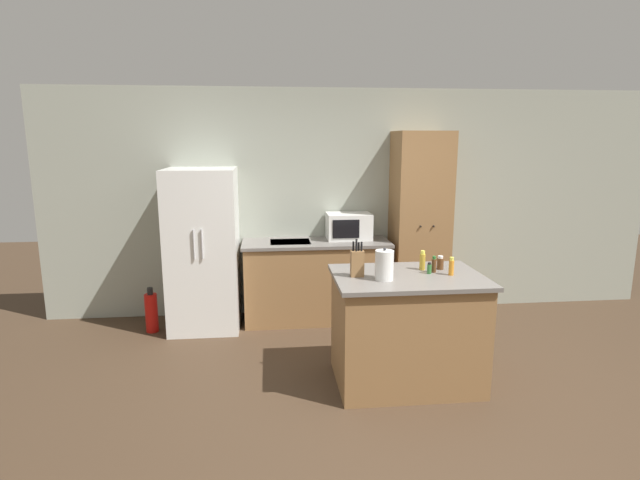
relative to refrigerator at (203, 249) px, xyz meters
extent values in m
plane|color=#423021|center=(1.75, -1.93, -0.87)|extent=(14.00, 14.00, 0.00)
cube|color=#9EA393|center=(1.75, 0.40, 0.43)|extent=(7.20, 0.06, 2.60)
cube|color=white|center=(0.00, 0.00, 0.00)|extent=(0.73, 0.74, 1.73)
cylinder|color=silver|center=(-0.04, -0.39, 0.14)|extent=(0.02, 0.02, 0.30)
cylinder|color=silver|center=(0.04, -0.39, 0.14)|extent=(0.02, 0.02, 0.30)
cube|color=olive|center=(1.23, 0.08, -0.43)|extent=(1.60, 0.58, 0.88)
cube|color=slate|center=(1.23, 0.08, 0.03)|extent=(1.64, 0.62, 0.03)
cube|color=#9EA0A3|center=(0.94, 0.08, 0.04)|extent=(0.44, 0.34, 0.01)
cube|color=olive|center=(2.42, 0.11, 0.19)|extent=(0.61, 0.52, 2.12)
sphere|color=black|center=(2.35, -0.16, 0.24)|extent=(0.02, 0.02, 0.02)
sphere|color=black|center=(2.49, -0.16, 0.24)|extent=(0.02, 0.02, 0.02)
cube|color=olive|center=(1.84, -1.50, -0.41)|extent=(1.16, 0.81, 0.90)
cube|color=slate|center=(1.84, -1.50, 0.06)|extent=(1.22, 0.87, 0.03)
cube|color=white|center=(1.61, 0.17, 0.20)|extent=(0.50, 0.36, 0.29)
cube|color=black|center=(1.55, -0.01, 0.20)|extent=(0.30, 0.01, 0.21)
cube|color=olive|center=(1.41, -1.50, 0.18)|extent=(0.11, 0.07, 0.21)
cylinder|color=black|center=(1.38, -1.49, 0.32)|extent=(0.02, 0.02, 0.08)
cylinder|color=black|center=(1.40, -1.51, 0.33)|extent=(0.02, 0.02, 0.10)
cylinder|color=black|center=(1.42, -1.49, 0.32)|extent=(0.02, 0.02, 0.07)
cylinder|color=black|center=(1.44, -1.51, 0.32)|extent=(0.02, 0.02, 0.08)
cylinder|color=#337033|center=(2.02, -1.47, 0.11)|extent=(0.04, 0.04, 0.08)
cylinder|color=black|center=(2.02, -1.47, 0.16)|extent=(0.03, 0.03, 0.02)
cylinder|color=orange|center=(2.18, -1.54, 0.13)|extent=(0.04, 0.04, 0.12)
cylinder|color=#E5DB4C|center=(2.18, -1.54, 0.21)|extent=(0.03, 0.03, 0.03)
cylinder|color=#563319|center=(2.16, -1.35, 0.12)|extent=(0.06, 0.06, 0.10)
cylinder|color=silver|center=(2.16, -1.35, 0.18)|extent=(0.04, 0.04, 0.02)
cylinder|color=gold|center=(2.00, -1.35, 0.14)|extent=(0.05, 0.05, 0.14)
cylinder|color=#E5DB4C|center=(2.00, -1.35, 0.22)|extent=(0.04, 0.04, 0.03)
cylinder|color=#563319|center=(2.07, -1.44, 0.13)|extent=(0.04, 0.04, 0.11)
cylinder|color=#286628|center=(2.07, -1.44, 0.20)|extent=(0.03, 0.03, 0.02)
cylinder|color=white|center=(1.61, -1.62, 0.19)|extent=(0.15, 0.15, 0.24)
sphere|color=#262628|center=(1.61, -1.62, 0.32)|extent=(0.02, 0.02, 0.02)
cylinder|color=red|center=(-0.56, -0.12, -0.66)|extent=(0.13, 0.13, 0.42)
cylinder|color=black|center=(-0.56, -0.12, -0.41)|extent=(0.06, 0.06, 0.07)
camera|label=1|loc=(0.70, -5.35, 1.16)|focal=28.00mm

